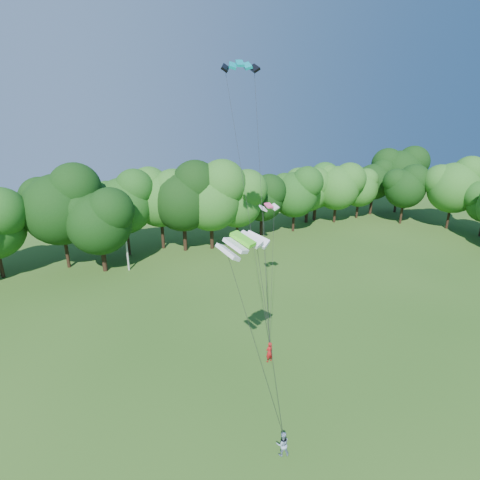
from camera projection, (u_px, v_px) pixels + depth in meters
ground at (361, 466)px, 20.33m from camera, size 160.00×160.00×0.00m
utility_pole at (125, 235)px, 43.72m from camera, size 1.66×0.67×8.70m
kite_flyer_left at (269, 352)px, 28.50m from camera, size 0.66×0.47×1.70m
kite_flyer_right at (283, 444)px, 20.77m from camera, size 0.91×0.82×1.53m
kite_teal at (240, 63)px, 29.75m from camera, size 3.22×2.29×0.67m
kite_green at (243, 239)px, 18.94m from camera, size 3.24×2.37×0.59m
kite_pink at (269, 205)px, 33.63m from camera, size 1.79×0.97×0.35m
tree_back_center at (183, 194)px, 48.99m from camera, size 8.69×8.69×12.64m
tree_back_east at (317, 182)px, 63.64m from camera, size 7.39×7.39×10.76m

